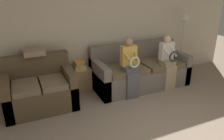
{
  "coord_description": "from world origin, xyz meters",
  "views": [
    {
      "loc": [
        -2.08,
        -1.83,
        2.28
      ],
      "look_at": [
        -0.5,
        1.71,
        0.77
      ],
      "focal_mm": 35.0,
      "sensor_mm": 36.0,
      "label": 1
    }
  ],
  "objects_px": {
    "floor_lamp": "(184,25)",
    "throw_pillow": "(34,52)",
    "couch_main": "(140,71)",
    "child_left_seated": "(130,66)",
    "book_stack": "(79,65)",
    "couch_side": "(40,90)",
    "side_shelf": "(80,79)",
    "child_right_seated": "(168,61)"
  },
  "relations": [
    {
      "from": "child_left_seated",
      "to": "book_stack",
      "type": "xyz_separation_m",
      "value": [
        -0.91,
        0.7,
        -0.09
      ]
    },
    {
      "from": "child_right_seated",
      "to": "floor_lamp",
      "type": "xyz_separation_m",
      "value": [
        0.91,
        0.63,
        0.64
      ]
    },
    {
      "from": "couch_main",
      "to": "child_left_seated",
      "type": "height_order",
      "value": "child_left_seated"
    },
    {
      "from": "side_shelf",
      "to": "child_right_seated",
      "type": "bearing_deg",
      "value": -20.65
    },
    {
      "from": "couch_main",
      "to": "child_left_seated",
      "type": "relative_size",
      "value": 1.76
    },
    {
      "from": "child_left_seated",
      "to": "couch_side",
      "type": "bearing_deg",
      "value": 169.71
    },
    {
      "from": "child_right_seated",
      "to": "book_stack",
      "type": "xyz_separation_m",
      "value": [
        -1.88,
        0.71,
        -0.06
      ]
    },
    {
      "from": "couch_side",
      "to": "couch_main",
      "type": "bearing_deg",
      "value": 1.91
    },
    {
      "from": "side_shelf",
      "to": "book_stack",
      "type": "xyz_separation_m",
      "value": [
        0.0,
        0.0,
        0.34
      ]
    },
    {
      "from": "book_stack",
      "to": "floor_lamp",
      "type": "xyz_separation_m",
      "value": [
        2.8,
        -0.08,
        0.71
      ]
    },
    {
      "from": "child_right_seated",
      "to": "floor_lamp",
      "type": "height_order",
      "value": "floor_lamp"
    },
    {
      "from": "child_right_seated",
      "to": "side_shelf",
      "type": "bearing_deg",
      "value": 159.35
    },
    {
      "from": "couch_side",
      "to": "book_stack",
      "type": "height_order",
      "value": "couch_side"
    },
    {
      "from": "floor_lamp",
      "to": "child_left_seated",
      "type": "bearing_deg",
      "value": -161.72
    },
    {
      "from": "child_left_seated",
      "to": "floor_lamp",
      "type": "distance_m",
      "value": 2.09
    },
    {
      "from": "couch_side",
      "to": "throw_pillow",
      "type": "xyz_separation_m",
      "value": [
        0.01,
        0.31,
        0.7
      ]
    },
    {
      "from": "couch_main",
      "to": "couch_side",
      "type": "bearing_deg",
      "value": -178.09
    },
    {
      "from": "side_shelf",
      "to": "floor_lamp",
      "type": "xyz_separation_m",
      "value": [
        2.8,
        -0.08,
        1.05
      ]
    },
    {
      "from": "couch_side",
      "to": "book_stack",
      "type": "relative_size",
      "value": 4.69
    },
    {
      "from": "side_shelf",
      "to": "couch_main",
      "type": "bearing_deg",
      "value": -11.94
    },
    {
      "from": "child_left_seated",
      "to": "throw_pillow",
      "type": "bearing_deg",
      "value": 160.67
    },
    {
      "from": "couch_side",
      "to": "floor_lamp",
      "type": "distance_m",
      "value": 3.85
    },
    {
      "from": "couch_main",
      "to": "side_shelf",
      "type": "height_order",
      "value": "couch_main"
    },
    {
      "from": "book_stack",
      "to": "throw_pillow",
      "type": "relative_size",
      "value": 0.7
    },
    {
      "from": "couch_main",
      "to": "floor_lamp",
      "type": "relative_size",
      "value": 1.37
    },
    {
      "from": "couch_side",
      "to": "floor_lamp",
      "type": "height_order",
      "value": "floor_lamp"
    },
    {
      "from": "couch_side",
      "to": "side_shelf",
      "type": "height_order",
      "value": "couch_side"
    },
    {
      "from": "couch_main",
      "to": "floor_lamp",
      "type": "distance_m",
      "value": 1.72
    },
    {
      "from": "couch_main",
      "to": "throw_pillow",
      "type": "xyz_separation_m",
      "value": [
        -2.31,
        0.23,
        0.7
      ]
    },
    {
      "from": "book_stack",
      "to": "throw_pillow",
      "type": "bearing_deg",
      "value": -175.87
    },
    {
      "from": "book_stack",
      "to": "couch_side",
      "type": "bearing_deg",
      "value": -157.99
    },
    {
      "from": "child_right_seated",
      "to": "side_shelf",
      "type": "xyz_separation_m",
      "value": [
        -1.88,
        0.71,
        -0.4
      ]
    },
    {
      "from": "book_stack",
      "to": "child_left_seated",
      "type": "bearing_deg",
      "value": -37.89
    },
    {
      "from": "couch_main",
      "to": "side_shelf",
      "type": "distance_m",
      "value": 1.43
    },
    {
      "from": "throw_pillow",
      "to": "side_shelf",
      "type": "bearing_deg",
      "value": 4.09
    },
    {
      "from": "child_right_seated",
      "to": "throw_pillow",
      "type": "relative_size",
      "value": 3.1
    },
    {
      "from": "couch_main",
      "to": "child_left_seated",
      "type": "distance_m",
      "value": 0.73
    },
    {
      "from": "floor_lamp",
      "to": "throw_pillow",
      "type": "height_order",
      "value": "floor_lamp"
    },
    {
      "from": "couch_main",
      "to": "throw_pillow",
      "type": "height_order",
      "value": "throw_pillow"
    },
    {
      "from": "side_shelf",
      "to": "throw_pillow",
      "type": "bearing_deg",
      "value": -175.91
    },
    {
      "from": "couch_main",
      "to": "book_stack",
      "type": "xyz_separation_m",
      "value": [
        -1.39,
        0.3,
        0.27
      ]
    },
    {
      "from": "couch_main",
      "to": "book_stack",
      "type": "distance_m",
      "value": 1.45
    }
  ]
}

